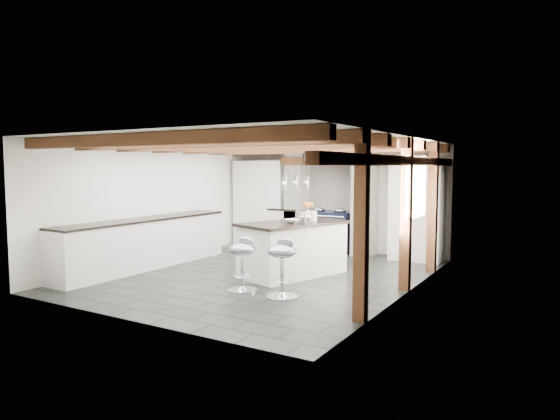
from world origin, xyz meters
The scene contains 6 objects.
ground centered at (0.00, 0.00, 0.00)m, with size 6.00×6.00×0.00m, color black.
room_shell centered at (-0.61, 1.42, 1.07)m, with size 6.00×6.03×6.00m.
range_cooker centered at (0.00, 2.68, 0.47)m, with size 1.00×0.63×0.99m.
kitchen_island centered at (0.45, 0.25, 0.47)m, with size 1.49×2.07×1.23m.
bar_stool_near centered at (1.06, -1.15, 0.53)m, with size 0.47×0.47×0.86m.
bar_stool_far centered at (0.36, -1.13, 0.51)m, with size 0.44×0.44×0.82m.
Camera 1 is at (4.60, -7.15, 1.87)m, focal length 32.00 mm.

